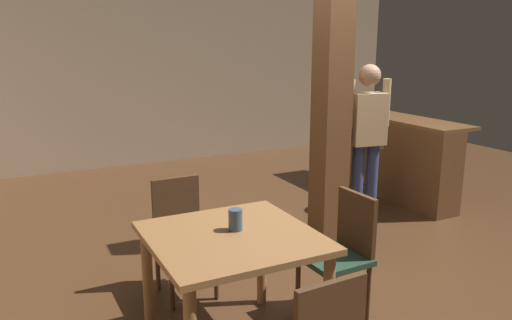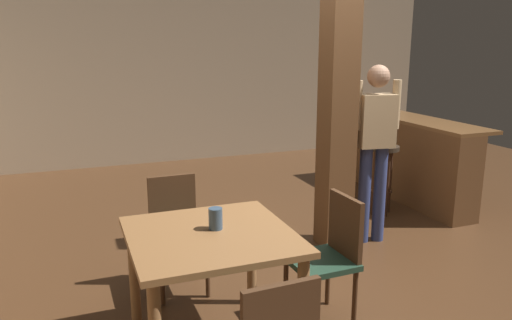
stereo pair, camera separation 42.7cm
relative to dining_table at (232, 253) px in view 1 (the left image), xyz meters
The scene contains 10 objects.
ground_plane 1.75m from the dining_table, 27.90° to the left, with size 10.80×10.80×0.00m, color #422816.
wall_back 5.50m from the dining_table, 74.76° to the left, with size 8.00×0.10×2.80m, color gray.
pillar 2.12m from the dining_table, 37.75° to the left, with size 0.28×0.28×2.80m, color brown.
dining_table is the anchor object (origin of this frame).
chair_east 0.87m from the dining_table, ahead, with size 0.44×0.44×0.89m.
chair_north 0.89m from the dining_table, 92.41° to the left, with size 0.43×0.43×0.89m.
napkin_cup 0.21m from the dining_table, 48.71° to the left, with size 0.09×0.09×0.14m, color #33475B.
standing_person 2.29m from the dining_table, 30.48° to the left, with size 0.47×0.25×1.72m.
bar_counter 3.87m from the dining_table, 35.79° to the left, with size 0.56×2.30×1.01m.
bar_stool_near 3.09m from the dining_table, 35.41° to the left, with size 0.34×0.34×0.79m.
Camera 1 is at (-2.59, -3.37, 1.93)m, focal length 35.00 mm.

